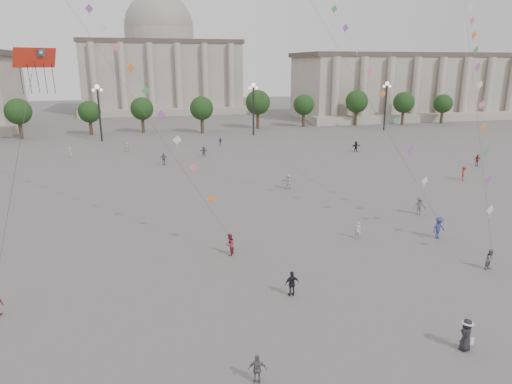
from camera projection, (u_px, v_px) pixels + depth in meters
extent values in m
plane|color=#585553|center=(294.00, 326.00, 25.80)|extent=(360.00, 360.00, 0.00)
cube|color=gray|center=(436.00, 87.00, 130.03)|extent=(80.00, 22.00, 16.00)
cube|color=#4D4038|center=(439.00, 55.00, 127.70)|extent=(81.60, 22.44, 1.20)
cube|color=gray|center=(464.00, 116.00, 119.80)|extent=(84.00, 4.00, 2.00)
cube|color=gray|center=(162.00, 78.00, 144.37)|extent=(46.00, 30.00, 20.00)
cube|color=#4D4038|center=(160.00, 43.00, 141.50)|extent=(46.92, 30.60, 1.20)
cube|color=gray|center=(167.00, 112.00, 130.95)|extent=(48.30, 4.00, 2.00)
cylinder|color=gray|center=(160.00, 36.00, 140.98)|extent=(21.00, 21.00, 5.00)
sphere|color=gray|center=(159.00, 28.00, 140.30)|extent=(21.00, 21.00, 21.00)
cylinder|color=#35291A|center=(25.00, 129.00, 90.98)|extent=(0.70, 0.70, 3.52)
sphere|color=black|center=(23.00, 110.00, 89.98)|extent=(5.12, 5.12, 5.12)
cylinder|color=#35291A|center=(89.00, 127.00, 93.83)|extent=(0.70, 0.70, 3.52)
sphere|color=black|center=(87.00, 109.00, 92.83)|extent=(5.12, 5.12, 5.12)
cylinder|color=#35291A|center=(148.00, 125.00, 96.67)|extent=(0.70, 0.70, 3.52)
sphere|color=black|center=(147.00, 108.00, 95.67)|extent=(5.12, 5.12, 5.12)
cylinder|color=#35291A|center=(205.00, 123.00, 99.51)|extent=(0.70, 0.70, 3.52)
sphere|color=black|center=(204.00, 106.00, 98.51)|extent=(5.12, 5.12, 5.12)
cylinder|color=#35291A|center=(258.00, 122.00, 102.36)|extent=(0.70, 0.70, 3.52)
sphere|color=black|center=(258.00, 105.00, 101.36)|extent=(5.12, 5.12, 5.12)
cylinder|color=#35291A|center=(308.00, 120.00, 105.20)|extent=(0.70, 0.70, 3.52)
sphere|color=black|center=(309.00, 104.00, 104.20)|extent=(5.12, 5.12, 5.12)
cylinder|color=#35291A|center=(356.00, 119.00, 108.04)|extent=(0.70, 0.70, 3.52)
sphere|color=black|center=(357.00, 103.00, 107.05)|extent=(5.12, 5.12, 5.12)
cylinder|color=#35291A|center=(401.00, 117.00, 110.89)|extent=(0.70, 0.70, 3.52)
sphere|color=black|center=(402.00, 102.00, 109.89)|extent=(5.12, 5.12, 5.12)
cylinder|color=#35291A|center=(444.00, 116.00, 113.73)|extent=(0.70, 0.70, 3.52)
sphere|color=black|center=(445.00, 101.00, 112.73)|extent=(5.12, 5.12, 5.12)
cylinder|color=#262628|center=(100.00, 115.00, 86.19)|extent=(0.36, 0.36, 10.00)
sphere|color=#FFE5B2|center=(97.00, 87.00, 84.78)|extent=(0.90, 0.90, 0.90)
sphere|color=#FFE5B2|center=(93.00, 90.00, 84.78)|extent=(0.60, 0.60, 0.60)
sphere|color=#FFE5B2|center=(101.00, 90.00, 85.11)|extent=(0.60, 0.60, 0.60)
cylinder|color=#262628|center=(253.00, 111.00, 93.30)|extent=(0.36, 0.36, 10.00)
sphere|color=#FFE5B2|center=(253.00, 85.00, 91.89)|extent=(0.90, 0.90, 0.90)
sphere|color=#FFE5B2|center=(250.00, 88.00, 91.89)|extent=(0.60, 0.60, 0.60)
sphere|color=#FFE5B2|center=(257.00, 88.00, 92.22)|extent=(0.60, 0.60, 0.60)
cylinder|color=#262628|center=(385.00, 108.00, 100.41)|extent=(0.36, 0.36, 10.00)
sphere|color=#FFE5B2|center=(387.00, 83.00, 99.00)|extent=(0.90, 0.90, 0.90)
sphere|color=#FFE5B2|center=(384.00, 86.00, 99.00)|extent=(0.60, 0.60, 0.60)
sphere|color=#FFE5B2|center=(390.00, 86.00, 99.33)|extent=(0.60, 0.60, 0.60)
imported|color=#355377|center=(220.00, 142.00, 82.56)|extent=(0.92, 0.50, 1.49)
imported|color=silver|center=(127.00, 147.00, 76.88)|extent=(1.39, 1.25, 1.53)
imported|color=#58585C|center=(420.00, 206.00, 44.60)|extent=(1.32, 0.95, 1.85)
imported|color=silver|center=(288.00, 181.00, 53.89)|extent=(1.78, 1.14, 1.83)
imported|color=maroon|center=(464.00, 173.00, 57.91)|extent=(1.26, 1.36, 1.83)
imported|color=black|center=(356.00, 146.00, 76.88)|extent=(1.70, 0.75, 1.77)
imported|color=#B9B8B5|center=(70.00, 153.00, 70.84)|extent=(0.71, 0.79, 1.81)
imported|color=#5C5C61|center=(204.00, 151.00, 73.01)|extent=(1.56, 0.81, 1.60)
imported|color=#B8B7B3|center=(358.00, 230.00, 38.60)|extent=(0.65, 0.57, 1.50)
imported|color=slate|center=(164.00, 159.00, 66.88)|extent=(1.12, 0.68, 1.78)
imported|color=maroon|center=(477.00, 160.00, 66.16)|extent=(1.06, 0.60, 1.70)
imported|color=slate|center=(257.00, 369.00, 21.04)|extent=(0.93, 0.57, 1.48)
imported|color=black|center=(292.00, 284.00, 29.00)|extent=(1.00, 0.48, 1.67)
imported|color=maroon|center=(230.00, 244.00, 35.19)|extent=(0.98, 1.06, 1.75)
imported|color=navy|center=(439.00, 228.00, 38.51)|extent=(1.36, 0.94, 1.92)
imported|color=slate|center=(490.00, 260.00, 32.75)|extent=(0.87, 0.77, 1.52)
imported|color=black|center=(466.00, 335.00, 23.46)|extent=(1.01, 0.89, 1.75)
cone|color=white|center=(468.00, 322.00, 23.26)|extent=(0.52, 0.52, 0.14)
cylinder|color=white|center=(468.00, 323.00, 23.27)|extent=(0.60, 0.60, 0.02)
cube|color=white|center=(472.00, 341.00, 23.47)|extent=(0.22, 0.10, 0.35)
cube|color=red|center=(35.00, 58.00, 24.17)|extent=(2.14, 1.61, 1.02)
cube|color=#1B994B|center=(27.00, 53.00, 23.98)|extent=(0.40, 0.35, 0.34)
cube|color=#1F4EA8|center=(41.00, 53.00, 24.14)|extent=(0.40, 0.35, 0.34)
sphere|color=gold|center=(26.00, 53.00, 23.94)|extent=(0.20, 0.20, 0.20)
sphere|color=gold|center=(41.00, 53.00, 24.11)|extent=(0.20, 0.20, 0.20)
cylinder|color=#3F3F3F|center=(14.00, 180.00, 25.32)|extent=(0.02, 0.02, 13.54)
cube|color=orange|center=(211.00, 199.00, 35.46)|extent=(0.76, 0.25, 0.76)
cube|color=pink|center=(194.00, 168.00, 36.04)|extent=(0.76, 0.25, 0.76)
cube|color=white|center=(177.00, 140.00, 36.66)|extent=(0.76, 0.25, 0.76)
cube|color=#9A57AE|center=(161.00, 114.00, 37.31)|extent=(0.76, 0.25, 0.76)
cube|color=#499E5F|center=(146.00, 91.00, 37.98)|extent=(0.76, 0.25, 0.76)
cube|color=orange|center=(131.00, 68.00, 38.67)|extent=(0.76, 0.25, 0.76)
cube|color=pink|center=(116.00, 47.00, 39.36)|extent=(0.76, 0.25, 0.76)
cube|color=white|center=(102.00, 27.00, 40.07)|extent=(0.76, 0.25, 0.76)
cube|color=#9A57AE|center=(89.00, 9.00, 40.79)|extent=(0.76, 0.25, 0.76)
cube|color=white|center=(425.00, 181.00, 39.15)|extent=(0.76, 0.25, 0.76)
cube|color=#9A57AE|center=(410.00, 149.00, 40.10)|extent=(0.76, 0.25, 0.76)
cube|color=#499E5F|center=(396.00, 120.00, 41.11)|extent=(0.76, 0.25, 0.76)
cube|color=orange|center=(383.00, 94.00, 42.14)|extent=(0.76, 0.25, 0.76)
cube|color=pink|center=(370.00, 70.00, 43.20)|extent=(0.76, 0.25, 0.76)
cube|color=white|center=(357.00, 48.00, 44.28)|extent=(0.76, 0.25, 0.76)
cube|color=#9A57AE|center=(346.00, 28.00, 45.37)|extent=(0.76, 0.25, 0.76)
cube|color=#499E5F|center=(334.00, 9.00, 46.47)|extent=(0.76, 0.25, 0.76)
cube|color=white|center=(490.00, 210.00, 33.68)|extent=(0.76, 0.25, 0.76)
cube|color=#9A57AE|center=(488.00, 179.00, 34.94)|extent=(0.76, 0.25, 0.76)
cube|color=#499E5F|center=(486.00, 151.00, 36.24)|extent=(0.76, 0.25, 0.76)
cube|color=orange|center=(484.00, 127.00, 37.57)|extent=(0.76, 0.25, 0.76)
cube|color=pink|center=(482.00, 105.00, 38.91)|extent=(0.76, 0.25, 0.76)
cube|color=white|center=(480.00, 85.00, 40.26)|extent=(0.76, 0.25, 0.76)
cube|color=#9A57AE|center=(478.00, 67.00, 41.63)|extent=(0.76, 0.25, 0.76)
cube|color=#499E5F|center=(476.00, 50.00, 43.00)|extent=(0.76, 0.25, 0.76)
cube|color=orange|center=(474.00, 35.00, 44.38)|extent=(0.76, 0.25, 0.76)
cube|color=pink|center=(472.00, 20.00, 45.77)|extent=(0.76, 0.25, 0.76)
cube|color=white|center=(471.00, 7.00, 47.16)|extent=(0.76, 0.25, 0.76)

